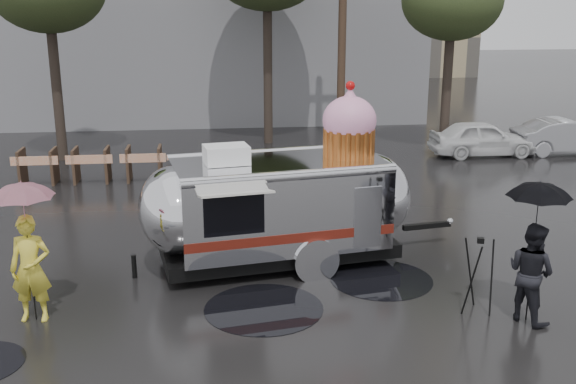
{
  "coord_description": "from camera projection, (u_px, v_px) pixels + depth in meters",
  "views": [
    {
      "loc": [
        -2.02,
        -9.45,
        5.11
      ],
      "look_at": [
        -0.6,
        3.18,
        1.47
      ],
      "focal_mm": 42.0,
      "sensor_mm": 36.0,
      "label": 1
    }
  ],
  "objects": [
    {
      "name": "person_left",
      "position": [
        31.0,
        269.0,
        10.92
      ],
      "size": [
        0.67,
        0.47,
        1.8
      ],
      "primitive_type": "imported",
      "rotation": [
        0.0,
        0.0,
        -0.07
      ],
      "color": "yellow",
      "rests_on": "ground"
    },
    {
      "name": "umbrella_black",
      "position": [
        538.0,
        206.0,
        10.62
      ],
      "size": [
        1.24,
        1.24,
        2.39
      ],
      "color": "black",
      "rests_on": "ground"
    },
    {
      "name": "barricade_row",
      "position": [
        92.0,
        164.0,
        19.43
      ],
      "size": [
        4.3,
        0.8,
        1.0
      ],
      "color": "#473323",
      "rests_on": "ground"
    },
    {
      "name": "tripod",
      "position": [
        478.0,
        270.0,
        11.24
      ],
      "size": [
        0.54,
        0.54,
        1.34
      ],
      "rotation": [
        0.0,
        0.0,
        -0.29
      ],
      "color": "black",
      "rests_on": "ground"
    },
    {
      "name": "puddles",
      "position": [
        195.0,
        345.0,
        10.33
      ],
      "size": [
        12.8,
        11.56,
        0.01
      ],
      "color": "black",
      "rests_on": "ground"
    },
    {
      "name": "umbrella_pink",
      "position": [
        24.0,
        206.0,
        10.63
      ],
      "size": [
        1.22,
        1.22,
        2.38
      ],
      "color": "pink",
      "rests_on": "ground"
    },
    {
      "name": "airstream_trailer",
      "position": [
        282.0,
        201.0,
        13.27
      ],
      "size": [
        6.73,
        3.29,
        3.67
      ],
      "rotation": [
        0.0,
        0.0,
        0.17
      ],
      "color": "silver",
      "rests_on": "ground"
    },
    {
      "name": "utility_pole",
      "position": [
        343.0,
        14.0,
        23.03
      ],
      "size": [
        1.6,
        0.28,
        9.0
      ],
      "color": "#473323",
      "rests_on": "ground"
    },
    {
      "name": "ground",
      "position": [
        348.0,
        335.0,
        10.66
      ],
      "size": [
        120.0,
        120.0,
        0.0
      ],
      "primitive_type": "plane",
      "color": "black",
      "rests_on": "ground"
    },
    {
      "name": "tree_right",
      "position": [
        452.0,
        1.0,
        22.33
      ],
      "size": [
        3.36,
        3.36,
        6.42
      ],
      "color": "#382D26",
      "rests_on": "ground"
    },
    {
      "name": "person_right",
      "position": [
        531.0,
        272.0,
        10.93
      ],
      "size": [
        0.79,
        0.92,
        1.68
      ],
      "primitive_type": "imported",
      "rotation": [
        0.0,
        0.0,
        2.08
      ],
      "color": "black",
      "rests_on": "ground"
    }
  ]
}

